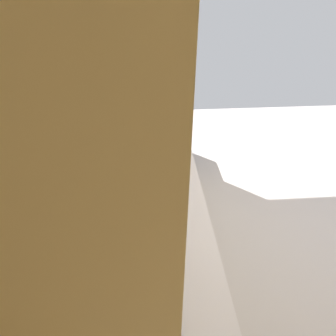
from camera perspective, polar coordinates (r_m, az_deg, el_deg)
The scene contains 7 objects.
ground_plane at distance 3.06m, azimuth 22.57°, elevation -13.50°, with size 6.42×6.42×0.00m, color #BBB3B1.
wall_back at distance 1.99m, azimuth -14.30°, elevation 8.22°, with size 4.13×0.12×2.61m, color beige.
counter_run at distance 2.20m, azimuth -2.19°, elevation -16.35°, with size 3.24×0.67×0.90m.
upper_cabinets at distance 1.41m, azimuth -10.20°, elevation 23.26°, with size 2.27×0.34×0.59m.
oven_range at distance 3.74m, azimuth -3.44°, elevation 7.87°, with size 0.68×0.65×1.08m.
microwave at distance 2.79m, azimuth -3.85°, elevation 11.29°, with size 0.52×0.33×0.30m.
bowl at distance 2.37m, azimuth -0.62°, elevation 3.37°, with size 0.19×0.19×0.05m.
Camera 1 is at (-1.76, 1.27, 2.16)m, focal length 30.36 mm.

